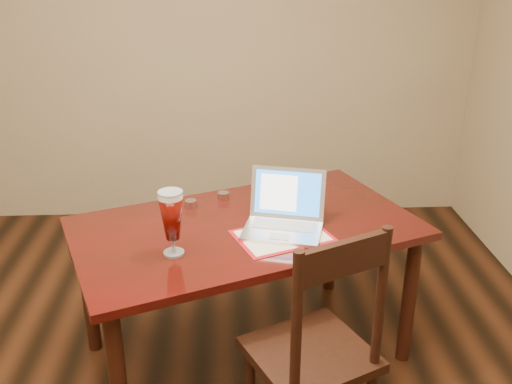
{
  "coord_description": "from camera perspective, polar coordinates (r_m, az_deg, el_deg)",
  "views": [
    {
      "loc": [
        0.39,
        -1.78,
        1.99
      ],
      "look_at": [
        0.51,
        0.7,
        0.93
      ],
      "focal_mm": 40.0,
      "sensor_mm": 36.0,
      "label": 1
    }
  ],
  "objects": [
    {
      "name": "dining_table",
      "position": [
        2.79,
        -1.09,
        -4.84
      ],
      "size": [
        1.85,
        1.45,
        1.06
      ],
      "rotation": [
        0.0,
        0.0,
        0.37
      ],
      "color": "#450909",
      "rests_on": "ground"
    },
    {
      "name": "room_shell",
      "position": [
        1.84,
        -15.69,
        15.15
      ],
      "size": [
        4.51,
        5.01,
        2.71
      ],
      "color": "tan",
      "rests_on": "ground"
    },
    {
      "name": "dining_chair",
      "position": [
        2.37,
        6.01,
        -15.65
      ],
      "size": [
        0.6,
        0.59,
        1.08
      ],
      "rotation": [
        0.0,
        0.0,
        0.44
      ],
      "color": "black",
      "rests_on": "ground"
    }
  ]
}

